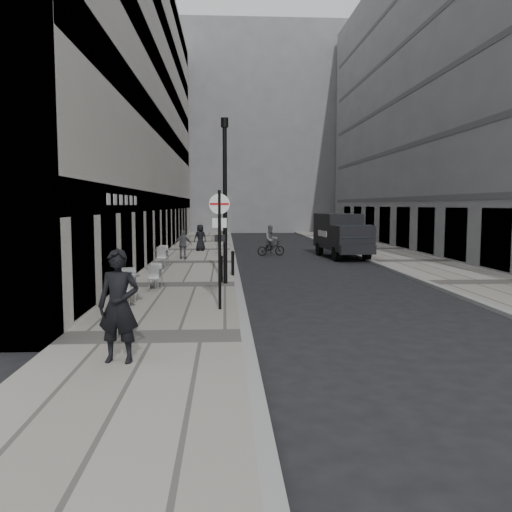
{
  "coord_description": "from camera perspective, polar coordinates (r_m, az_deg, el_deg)",
  "views": [
    {
      "loc": [
        -0.46,
        -8.79,
        2.92
      ],
      "look_at": [
        0.47,
        7.32,
        1.4
      ],
      "focal_mm": 38.0,
      "sensor_mm": 36.0,
      "label": 1
    }
  ],
  "objects": [
    {
      "name": "panel_van",
      "position": [
        30.36,
        8.96,
        2.39
      ],
      "size": [
        2.37,
        5.32,
        2.43
      ],
      "rotation": [
        0.0,
        0.0,
        0.09
      ],
      "color": "black",
      "rests_on": "ground"
    },
    {
      "name": "cafe_table_mid",
      "position": [
        24.7,
        -9.81,
        -0.07
      ],
      "size": [
        0.75,
        1.69,
        0.96
      ],
      "color": "#B7B7B9",
      "rests_on": "sidewalk"
    },
    {
      "name": "bollard_near",
      "position": [
        19.75,
        -3.69,
        -1.44
      ],
      "size": [
        0.12,
        0.12,
        0.92
      ],
      "primitive_type": "cylinder",
      "color": "black",
      "rests_on": "sidewalk"
    },
    {
      "name": "bollard_far",
      "position": [
        21.64,
        -2.46,
        -0.84
      ],
      "size": [
        0.12,
        0.12,
        0.91
      ],
      "primitive_type": "cylinder",
      "color": "black",
      "rests_on": "sidewalk"
    },
    {
      "name": "lamppost",
      "position": [
        19.31,
        -3.29,
        6.7
      ],
      "size": [
        0.26,
        0.26,
        5.84
      ],
      "color": "black",
      "rests_on": "sidewalk"
    },
    {
      "name": "building_left",
      "position": [
        34.29,
        -13.03,
        15.46
      ],
      "size": [
        4.0,
        45.0,
        18.0
      ],
      "primitive_type": "cube",
      "color": "beige",
      "rests_on": "ground"
    },
    {
      "name": "walking_man",
      "position": [
        9.95,
        -14.25,
        -5.12
      ],
      "size": [
        0.8,
        0.59,
        2.03
      ],
      "primitive_type": "imported",
      "rotation": [
        0.0,
        0.0,
        -0.15
      ],
      "color": "black",
      "rests_on": "sidewalk"
    },
    {
      "name": "sidewalk",
      "position": [
        26.99,
        -6.56,
        -0.74
      ],
      "size": [
        4.0,
        60.0,
        0.12
      ],
      "primitive_type": "cube",
      "color": "#9A948B",
      "rests_on": "ground"
    },
    {
      "name": "pedestrian_c",
      "position": [
        33.41,
        -5.89,
        1.94
      ],
      "size": [
        0.93,
        0.79,
        1.62
      ],
      "primitive_type": "imported",
      "rotation": [
        0.0,
        0.0,
        3.56
      ],
      "color": "black",
      "rests_on": "sidewalk"
    },
    {
      "name": "ground",
      "position": [
        9.27,
        -0.3,
        -12.98
      ],
      "size": [
        120.0,
        120.0,
        0.0
      ],
      "primitive_type": "plane",
      "color": "black",
      "rests_on": "ground"
    },
    {
      "name": "sign_post",
      "position": [
        14.46,
        -3.86,
        2.4
      ],
      "size": [
        0.55,
        0.1,
        3.2
      ],
      "rotation": [
        0.0,
        0.0,
        0.05
      ],
      "color": "black",
      "rests_on": "sidewalk"
    },
    {
      "name": "pedestrian_b",
      "position": [
        30.73,
        -3.56,
        1.61
      ],
      "size": [
        1.17,
        0.99,
        1.57
      ],
      "primitive_type": "imported",
      "rotation": [
        0.0,
        0.0,
        2.65
      ],
      "color": "#A19E95",
      "rests_on": "sidewalk"
    },
    {
      "name": "cafe_table_far",
      "position": [
        18.49,
        -10.55,
        -2.11
      ],
      "size": [
        0.64,
        1.45,
        0.82
      ],
      "color": "#B0B0B3",
      "rests_on": "sidewalk"
    },
    {
      "name": "pedestrian_a",
      "position": [
        28.36,
        -7.68,
        1.21
      ],
      "size": [
        0.92,
        0.44,
        1.52
      ],
      "primitive_type": "imported",
      "rotation": [
        0.0,
        0.0,
        3.06
      ],
      "color": "#4E4F53",
      "rests_on": "sidewalk"
    },
    {
      "name": "cyclist",
      "position": [
        31.24,
        1.58,
        1.29
      ],
      "size": [
        1.73,
        0.96,
        1.76
      ],
      "rotation": [
        0.0,
        0.0,
        0.25
      ],
      "color": "black",
      "rests_on": "ground"
    },
    {
      "name": "building_far",
      "position": [
        65.32,
        -1.6,
        12.49
      ],
      "size": [
        24.0,
        16.0,
        22.0
      ],
      "primitive_type": "cube",
      "color": "gray",
      "rests_on": "ground"
    },
    {
      "name": "building_right",
      "position": [
        36.98,
        20.63,
        16.09
      ],
      "size": [
        6.0,
        45.0,
        20.0
      ],
      "primitive_type": "cube",
      "color": "gray",
      "rests_on": "ground"
    },
    {
      "name": "far_sidewalk",
      "position": [
        28.56,
        16.06,
        -0.58
      ],
      "size": [
        4.0,
        60.0,
        0.12
      ],
      "primitive_type": "cube",
      "color": "#9A948B",
      "rests_on": "ground"
    },
    {
      "name": "cafe_table_near",
      "position": [
        15.47,
        -13.56,
        -3.26
      ],
      "size": [
        0.79,
        1.78,
        1.02
      ],
      "color": "#A7A7A9",
      "rests_on": "sidewalk"
    }
  ]
}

